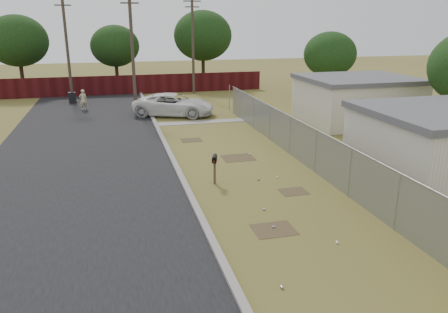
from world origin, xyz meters
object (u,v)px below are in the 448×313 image
object	(u,v)px
mailbox	(215,161)
pickup_truck	(174,105)
trash_bin	(72,98)
pedestrian	(83,100)

from	to	relation	value
mailbox	pickup_truck	world-z (taller)	pickup_truck
mailbox	trash_bin	size ratio (longest dim) A/B	1.39
pickup_truck	trash_bin	size ratio (longest dim) A/B	6.34
pickup_truck	pedestrian	xyz separation A→B (m)	(-6.55, 3.90, -0.01)
pickup_truck	pedestrian	world-z (taller)	pickup_truck
mailbox	pickup_truck	xyz separation A→B (m)	(0.37, 14.49, -0.20)
pickup_truck	trash_bin	bearing A→B (deg)	69.84
mailbox	trash_bin	world-z (taller)	mailbox
mailbox	pickup_truck	bearing A→B (deg)	88.55
mailbox	pickup_truck	distance (m)	14.49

